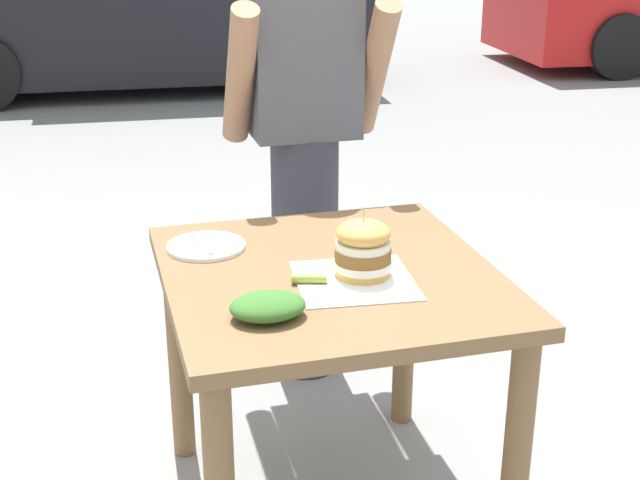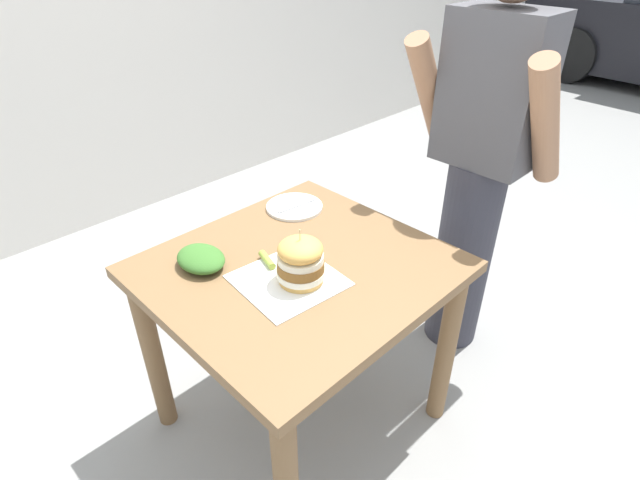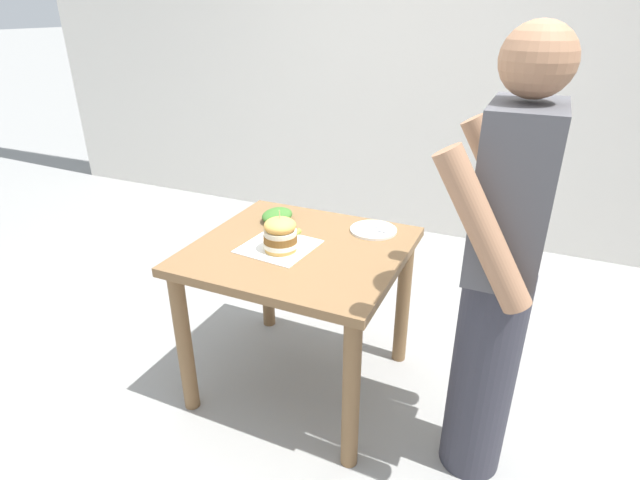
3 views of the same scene
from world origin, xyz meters
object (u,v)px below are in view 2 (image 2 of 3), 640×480
object	(u,v)px
side_plate_with_forks	(294,207)
diner_across_table	(480,166)
pickle_spear	(267,260)
side_salad	(201,259)
patio_table	(299,297)
sandwich	(301,261)

from	to	relation	value
side_plate_with_forks	diner_across_table	bearing A→B (deg)	53.68
pickle_spear	side_salad	size ratio (longest dim) A/B	0.50
pickle_spear	side_salad	world-z (taller)	side_salad
patio_table	sandwich	world-z (taller)	sandwich
sandwich	side_salad	size ratio (longest dim) A/B	1.03
side_salad	patio_table	bearing A→B (deg)	46.68
patio_table	pickle_spear	distance (m)	0.18
sandwich	patio_table	bearing A→B (deg)	142.77
pickle_spear	diner_across_table	xyz separation A→B (m)	(0.22, 0.91, 0.11)
sandwich	pickle_spear	bearing A→B (deg)	-174.13
side_plate_with_forks	diner_across_table	size ratio (longest dim) A/B	0.13
diner_across_table	side_salad	bearing A→B (deg)	-108.75
patio_table	pickle_spear	xyz separation A→B (m)	(-0.07, -0.07, 0.15)
side_salad	diner_across_table	bearing A→B (deg)	71.25
sandwich	side_plate_with_forks	xyz separation A→B (m)	(-0.36, 0.30, -0.07)
side_plate_with_forks	pickle_spear	bearing A→B (deg)	-55.72
patio_table	side_salad	distance (m)	0.35
patio_table	diner_across_table	size ratio (longest dim) A/B	0.54
diner_across_table	sandwich	bearing A→B (deg)	-94.87
diner_across_table	patio_table	bearing A→B (deg)	-99.98
patio_table	diner_across_table	distance (m)	0.90
side_plate_with_forks	diner_across_table	xyz separation A→B (m)	(0.44, 0.60, 0.12)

